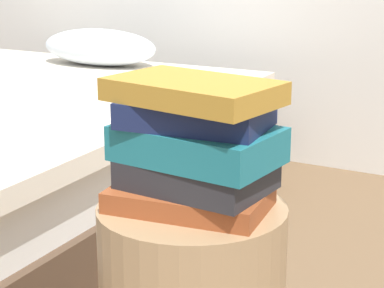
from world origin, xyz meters
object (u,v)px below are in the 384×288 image
Objects in this scene: book_rust at (189,198)px; book_charcoal at (196,175)px; book_teal at (197,144)px; book_navy at (196,114)px; book_ochre at (193,91)px.

book_rust is 1.10× the size of book_charcoal.
book_navy is (-0.00, 0.00, 0.05)m from book_teal.
book_rust is 0.15m from book_navy.
book_charcoal is 0.05m from book_teal.
book_charcoal is at bearing -110.58° from book_teal.
book_navy is (0.01, 0.01, 0.15)m from book_rust.
book_teal is (0.01, 0.01, 0.10)m from book_rust.
book_ochre is at bearing -91.11° from book_charcoal.
book_navy is 0.87× the size of book_ochre.
book_charcoal is 0.91× the size of book_teal.
book_teal is (0.00, 0.00, 0.05)m from book_charcoal.
book_teal is at bearing 88.17° from book_ochre.
book_charcoal is 1.01× the size of book_navy.
book_charcoal is 0.15m from book_ochre.
book_navy reaches higher than book_rust.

